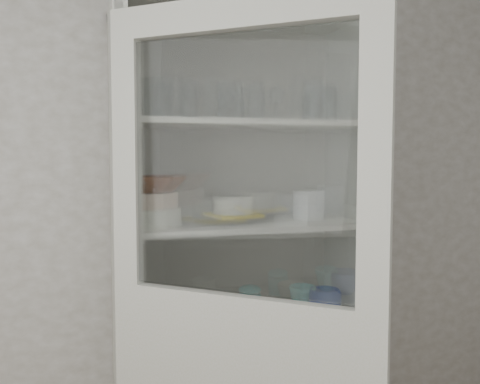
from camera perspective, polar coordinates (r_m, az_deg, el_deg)
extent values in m
cube|color=#9A968B|center=(2.33, -6.31, -1.66)|extent=(3.60, 0.02, 2.60)
cube|color=#B7BAA6|center=(2.12, -12.83, -9.18)|extent=(0.03, 0.45, 2.10)
cube|color=#B7BAA6|center=(2.39, 11.33, -7.67)|extent=(0.03, 0.45, 2.10)
cube|color=gray|center=(2.40, -1.45, -7.51)|extent=(1.00, 0.03, 2.10)
cube|color=#B7BAA6|center=(2.22, 0.00, 18.50)|extent=(1.00, 0.45, 0.03)
cube|color=beige|center=(2.24, 0.11, -13.64)|extent=(0.94, 0.42, 0.02)
cube|color=beige|center=(2.15, 0.12, -3.45)|extent=(0.94, 0.42, 0.02)
cube|color=beige|center=(2.14, 0.12, 7.24)|extent=(0.94, 0.42, 0.02)
cube|color=#B7BAA6|center=(1.66, -0.14, 18.67)|extent=(0.71, 0.62, 0.10)
cube|color=#B7BAA6|center=(1.81, -11.90, 2.98)|extent=(0.09, 0.09, 0.80)
cube|color=#B7BAA6|center=(1.49, 14.26, 2.73)|extent=(0.09, 0.09, 0.80)
cube|color=silver|center=(1.61, -0.14, 2.94)|extent=(0.55, 0.48, 0.78)
cylinder|color=silver|center=(1.99, -5.49, 9.83)|extent=(0.09, 0.09, 0.14)
cylinder|color=silver|center=(1.93, -8.18, 9.92)|extent=(0.08, 0.08, 0.14)
cylinder|color=silver|center=(2.02, 1.66, 9.58)|extent=(0.08, 0.08, 0.13)
cylinder|color=silver|center=(2.02, -1.42, 9.70)|extent=(0.09, 0.09, 0.14)
cylinder|color=silver|center=(2.11, 7.94, 9.58)|extent=(0.09, 0.09, 0.15)
cylinder|color=silver|center=(2.13, 7.57, 9.27)|extent=(0.07, 0.07, 0.13)
cylinder|color=silver|center=(2.15, 9.38, 9.32)|extent=(0.08, 0.08, 0.14)
cylinder|color=silver|center=(2.10, -8.54, 9.33)|extent=(0.08, 0.08, 0.13)
cylinder|color=silver|center=(2.08, -9.68, 9.67)|extent=(0.10, 0.10, 0.15)
cylinder|color=silver|center=(2.12, -0.42, 9.29)|extent=(0.08, 0.08, 0.13)
cylinder|color=silver|center=(2.12, -0.62, 9.60)|extent=(0.09, 0.09, 0.15)
cylinder|color=silver|center=(2.04, -9.24, -2.62)|extent=(0.21, 0.21, 0.07)
cylinder|color=silver|center=(2.18, -9.20, -2.02)|extent=(0.19, 0.19, 0.08)
cylinder|color=beige|center=(2.03, -9.26, -0.83)|extent=(0.22, 0.22, 0.06)
imported|color=#532711|center=(2.03, -9.28, 0.85)|extent=(0.25, 0.25, 0.06)
cylinder|color=silver|center=(2.17, -0.75, -2.87)|extent=(0.33, 0.33, 0.02)
cube|color=yellow|center=(2.17, -0.75, -2.46)|extent=(0.22, 0.22, 0.01)
cylinder|color=silver|center=(2.16, -0.75, -1.34)|extent=(0.20, 0.20, 0.07)
cylinder|color=silver|center=(2.25, 7.31, -1.35)|extent=(0.13, 0.13, 0.12)
imported|color=navy|center=(2.31, 9.05, -11.47)|extent=(0.17, 0.17, 0.11)
imported|color=teal|center=(2.35, 6.67, -11.19)|extent=(0.14, 0.14, 0.11)
imported|color=silver|center=(2.18, 2.61, -12.59)|extent=(0.12, 0.12, 0.09)
cylinder|color=teal|center=(2.26, 1.06, -11.95)|extent=(0.09, 0.09, 0.09)
ellipsoid|color=teal|center=(2.25, 1.06, -10.58)|extent=(0.09, 0.09, 0.02)
cylinder|color=#9EA0B0|center=(2.12, -6.94, -13.87)|extent=(0.10, 0.10, 0.04)
cylinder|color=silver|center=(2.19, -7.40, -12.18)|extent=(0.13, 0.13, 0.12)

